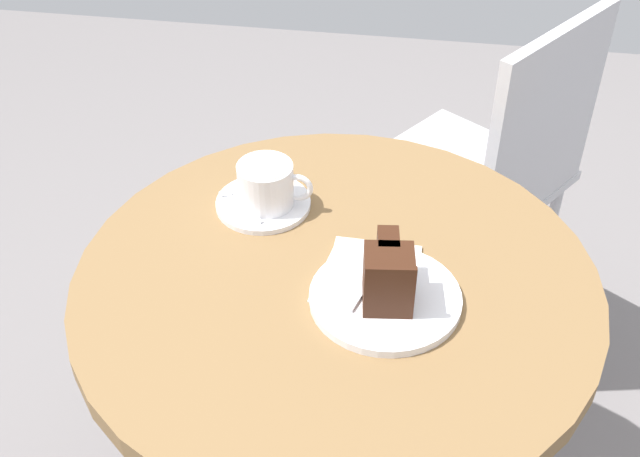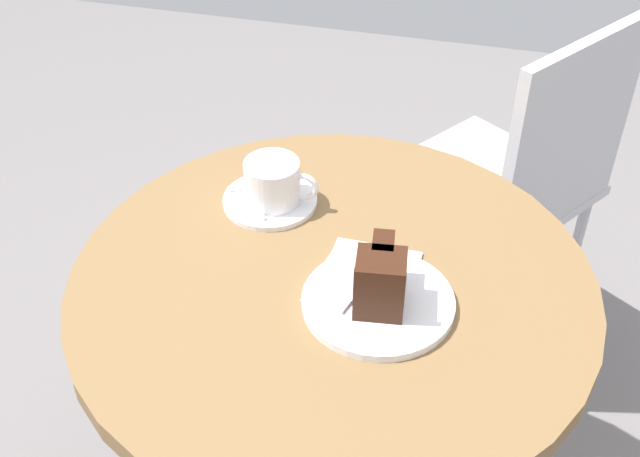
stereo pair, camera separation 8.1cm
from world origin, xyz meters
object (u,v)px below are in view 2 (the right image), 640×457
object	(u,v)px
cake_plate	(378,302)
napkin	(368,278)
coffee_cup	(273,181)
saucer	(270,200)
teaspoon	(243,197)
cake_slice	(380,280)
cafe_chair	(519,176)
fork	(370,275)

from	to	relation	value
cake_plate	napkin	bearing A→B (deg)	116.58
coffee_cup	cake_plate	bearing A→B (deg)	-41.79
saucer	cake_plate	size ratio (longest dim) A/B	0.72
saucer	cake_plate	world-z (taller)	cake_plate
teaspoon	cake_slice	world-z (taller)	cake_slice
teaspoon	cake_plate	size ratio (longest dim) A/B	0.41
cake_plate	cafe_chair	distance (m)	0.69
napkin	cake_plate	bearing A→B (deg)	-63.42
coffee_cup	teaspoon	distance (m)	0.06
teaspoon	napkin	distance (m)	0.25
teaspoon	fork	bearing A→B (deg)	-168.40
saucer	napkin	xyz separation A→B (m)	(0.18, -0.13, -0.00)
cake_plate	fork	distance (m)	0.04
cake_plate	napkin	size ratio (longest dim) A/B	1.28
saucer	teaspoon	xyz separation A→B (m)	(-0.04, -0.01, 0.01)
coffee_cup	napkin	size ratio (longest dim) A/B	0.72
teaspoon	napkin	world-z (taller)	teaspoon
coffee_cup	fork	bearing A→B (deg)	-37.51
saucer	napkin	distance (m)	0.23
saucer	coffee_cup	world-z (taller)	coffee_cup
cake_slice	coffee_cup	bearing A→B (deg)	137.61
cafe_chair	fork	bearing A→B (deg)	16.96
cake_slice	cake_plate	bearing A→B (deg)	109.81
cake_plate	fork	world-z (taller)	fork
saucer	cake_plate	xyz separation A→B (m)	(0.20, -0.18, 0.00)
cake_slice	fork	bearing A→B (deg)	114.76
fork	cake_plate	bearing A→B (deg)	-137.63
teaspoon	cafe_chair	distance (m)	0.66
fork	cafe_chair	world-z (taller)	cafe_chair
cake_plate	cake_slice	bearing A→B (deg)	-70.19
cake_plate	cafe_chair	xyz separation A→B (m)	(0.18, 0.64, -0.20)
cake_plate	fork	size ratio (longest dim) A/B	1.56
fork	cafe_chair	distance (m)	0.66
cake_slice	cafe_chair	world-z (taller)	cafe_chair
coffee_cup	teaspoon	xyz separation A→B (m)	(-0.05, -0.01, -0.03)
cake_slice	fork	xyz separation A→B (m)	(-0.02, 0.04, -0.04)
teaspoon	cake_slice	xyz separation A→B (m)	(0.25, -0.17, 0.04)
saucer	teaspoon	bearing A→B (deg)	-165.46
fork	coffee_cup	bearing A→B (deg)	69.42
teaspoon	cafe_chair	bearing A→B (deg)	-90.61
napkin	cafe_chair	world-z (taller)	cafe_chair
teaspoon	napkin	bearing A→B (deg)	-167.54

